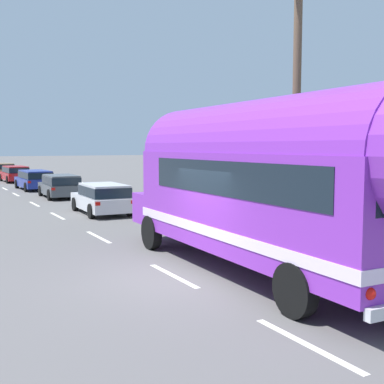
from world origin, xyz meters
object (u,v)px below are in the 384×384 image
(painted_bus, at_px, (270,179))
(car_third, at_px, (35,178))
(car_lead, at_px, (103,197))
(car_second, at_px, (60,185))
(car_fourth, at_px, (15,173))
(car_fifth, at_px, (3,169))
(utility_pole, at_px, (297,98))

(painted_bus, relative_size, car_third, 2.36)
(car_lead, distance_m, car_second, 7.92)
(car_second, bearing_deg, car_lead, -90.27)
(painted_bus, relative_size, car_lead, 2.57)
(car_fourth, height_order, car_fifth, same)
(car_lead, height_order, car_fourth, same)
(car_fifth, bearing_deg, car_third, -90.61)
(utility_pole, relative_size, painted_bus, 0.76)
(painted_bus, xyz_separation_m, car_fourth, (-0.09, 35.05, -1.51))
(car_fifth, bearing_deg, car_lead, -89.93)
(utility_pole, distance_m, car_lead, 11.05)
(painted_bus, relative_size, car_fourth, 2.39)
(car_second, bearing_deg, car_fourth, 90.90)
(utility_pole, xyz_separation_m, car_third, (-2.72, 24.35, -3.63))
(car_lead, bearing_deg, car_third, 90.87)
(car_lead, xyz_separation_m, car_third, (-0.22, 14.23, 0.02))
(painted_bus, distance_m, car_fourth, 35.08)
(car_lead, distance_m, car_third, 14.23)
(car_second, bearing_deg, car_fifth, 90.19)
(painted_bus, bearing_deg, car_fifth, 89.92)
(painted_bus, height_order, car_lead, painted_bus)
(painted_bus, distance_m, car_fifth, 43.23)
(utility_pole, relative_size, car_third, 1.79)
(car_second, height_order, car_fourth, same)
(utility_pole, relative_size, car_fifth, 1.86)
(painted_bus, height_order, car_fifth, painted_bus)
(utility_pole, bearing_deg, car_third, 96.36)
(car_second, relative_size, car_third, 0.92)
(utility_pole, xyz_separation_m, painted_bus, (-2.60, -2.21, -2.12))
(car_third, bearing_deg, utility_pole, -83.64)
(car_second, xyz_separation_m, car_third, (-0.26, 6.31, 0.01))
(car_second, relative_size, car_fourth, 0.93)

